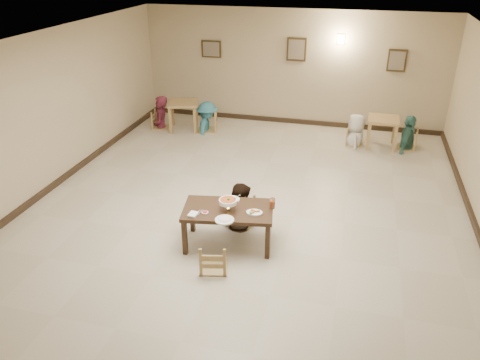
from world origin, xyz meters
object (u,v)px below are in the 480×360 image
(bg_diner_d, at_px, (411,116))
(bg_chair_rl, at_px, (356,128))
(bg_diner_b, at_px, (207,102))
(chair_near, at_px, (213,244))
(drink_glass, at_px, (272,204))
(main_diner, at_px, (239,184))
(main_table, at_px, (228,213))
(chair_far, at_px, (241,200))
(curry_warmer, at_px, (228,201))
(bg_table_right, at_px, (383,124))
(bg_chair_ll, at_px, (160,112))
(bg_diner_a, at_px, (159,96))
(bg_table_left, at_px, (183,107))
(bg_chair_rr, at_px, (409,130))
(bg_diner_c, at_px, (358,114))
(bg_chair_lr, at_px, (207,112))

(bg_diner_d, bearing_deg, bg_chair_rl, 110.11)
(bg_diner_b, bearing_deg, chair_near, -169.07)
(drink_glass, bearing_deg, bg_chair_rl, 76.23)
(drink_glass, height_order, bg_diner_b, bg_diner_b)
(main_diner, bearing_deg, bg_diner_b, -48.22)
(main_table, height_order, bg_diner_b, bg_diner_b)
(chair_far, distance_m, drink_glass, 0.86)
(curry_warmer, bearing_deg, bg_diner_d, 58.94)
(bg_table_right, bearing_deg, drink_glass, -110.36)
(main_table, bearing_deg, bg_chair_ll, 114.24)
(drink_glass, relative_size, bg_diner_d, 0.10)
(curry_warmer, relative_size, bg_diner_a, 0.18)
(main_table, bearing_deg, bg_table_left, 108.52)
(bg_table_left, relative_size, bg_diner_a, 0.54)
(drink_glass, bearing_deg, bg_diner_d, 63.71)
(drink_glass, height_order, bg_diner_a, bg_diner_a)
(bg_chair_rl, bearing_deg, bg_table_right, -83.05)
(drink_glass, bearing_deg, bg_chair_ll, 130.08)
(curry_warmer, distance_m, bg_table_left, 5.59)
(bg_chair_rr, bearing_deg, bg_chair_ll, -79.55)
(bg_diner_c, bearing_deg, bg_table_left, -93.81)
(curry_warmer, height_order, bg_diner_d, bg_diner_d)
(chair_far, relative_size, bg_diner_b, 0.58)
(chair_far, distance_m, main_diner, 0.34)
(chair_near, distance_m, drink_glass, 1.16)
(bg_chair_rr, bearing_deg, bg_diner_a, -79.55)
(main_table, distance_m, bg_diner_a, 5.85)
(bg_chair_ll, bearing_deg, curry_warmer, -155.11)
(main_diner, bearing_deg, bg_diner_c, -95.94)
(drink_glass, xyz_separation_m, bg_chair_rl, (1.16, 4.74, -0.31))
(drink_glass, distance_m, bg_table_left, 5.74)
(main_table, bearing_deg, bg_chair_rl, 60.08)
(chair_near, xyz_separation_m, drink_glass, (0.71, 0.88, 0.29))
(bg_chair_ll, xyz_separation_m, bg_chair_rr, (6.30, 0.16, 0.01))
(drink_glass, bearing_deg, bg_chair_rr, 63.71)
(bg_diner_d, bearing_deg, bg_diner_a, 107.76)
(main_table, bearing_deg, bg_chair_lr, 102.18)
(main_diner, relative_size, bg_diner_d, 0.97)
(drink_glass, xyz_separation_m, bg_diner_d, (2.38, 4.82, 0.07))
(drink_glass, xyz_separation_m, bg_table_right, (1.77, 4.77, -0.16))
(bg_chair_rl, distance_m, bg_diner_d, 1.28)
(bg_table_left, distance_m, bg_diner_c, 4.45)
(main_table, height_order, bg_diner_a, bg_diner_a)
(main_table, bearing_deg, bg_diner_b, 102.18)
(bg_chair_rr, bearing_deg, bg_diner_c, -77.20)
(drink_glass, distance_m, bg_table_right, 5.09)
(bg_chair_ll, height_order, bg_chair_rr, bg_chair_rr)
(chair_near, distance_m, bg_chair_rl, 5.92)
(bg_chair_rr, distance_m, bg_diner_b, 5.04)
(chair_far, bearing_deg, main_table, -86.34)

